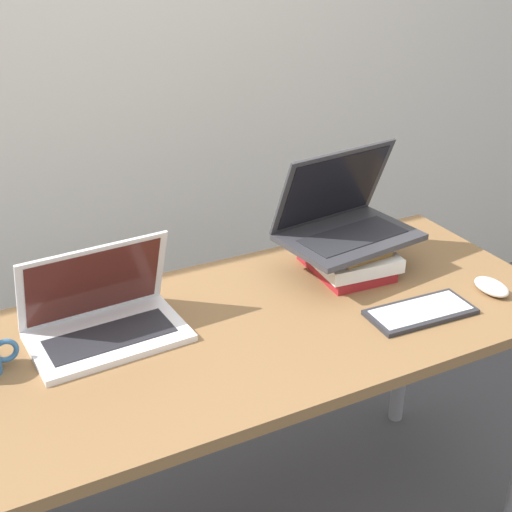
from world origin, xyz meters
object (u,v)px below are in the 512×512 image
object	(u,v)px
wireless_keyboard	(421,312)
book_stack	(347,256)
mouse	(491,287)
laptop_on_books	(344,220)
laptop_left	(103,318)

from	to	relation	value
wireless_keyboard	book_stack	bearing A→B (deg)	96.39
mouse	laptop_on_books	bearing A→B (deg)	131.73
laptop_left	wireless_keyboard	size ratio (longest dim) A/B	1.33
laptop_on_books	wireless_keyboard	size ratio (longest dim) A/B	1.40
wireless_keyboard	mouse	size ratio (longest dim) A/B	2.57
book_stack	laptop_on_books	distance (m)	0.10
laptop_left	mouse	size ratio (longest dim) A/B	3.43
book_stack	wireless_keyboard	distance (m)	0.29
book_stack	mouse	bearing A→B (deg)	-46.26
laptop_left	book_stack	size ratio (longest dim) A/B	1.44
book_stack	laptop_on_books	bearing A→B (deg)	96.41
wireless_keyboard	mouse	distance (m)	0.24
book_stack	mouse	xyz separation A→B (m)	(0.27, -0.28, -0.03)
laptop_on_books	laptop_left	bearing A→B (deg)	-177.05
laptop_left	laptop_on_books	distance (m)	0.70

